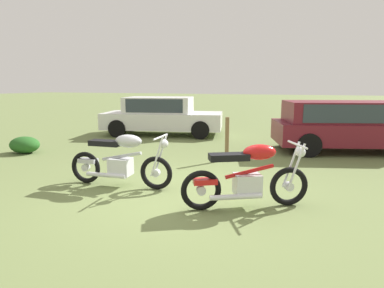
{
  "coord_description": "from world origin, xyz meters",
  "views": [
    {
      "loc": [
        2.07,
        -5.03,
        1.89
      ],
      "look_at": [
        -0.24,
        1.25,
        0.67
      ],
      "focal_mm": 30.54,
      "sensor_mm": 36.0,
      "label": 1
    }
  ],
  "objects_px": {
    "car_burgundy": "(350,123)",
    "car_white": "(161,114)",
    "fence_post_wooden": "(227,139)",
    "motorcycle_silver": "(121,161)",
    "motorcycle_red": "(248,177)",
    "shrub_low": "(25,145)"
  },
  "relations": [
    {
      "from": "car_burgundy",
      "to": "car_white",
      "type": "bearing_deg",
      "value": 154.18
    },
    {
      "from": "motorcycle_silver",
      "to": "car_burgundy",
      "type": "bearing_deg",
      "value": 45.4
    },
    {
      "from": "car_white",
      "to": "fence_post_wooden",
      "type": "relative_size",
      "value": 4.3
    },
    {
      "from": "motorcycle_silver",
      "to": "car_white",
      "type": "relative_size",
      "value": 0.44
    },
    {
      "from": "car_burgundy",
      "to": "shrub_low",
      "type": "relative_size",
      "value": 5.63
    },
    {
      "from": "fence_post_wooden",
      "to": "motorcycle_silver",
      "type": "bearing_deg",
      "value": -115.72
    },
    {
      "from": "motorcycle_silver",
      "to": "fence_post_wooden",
      "type": "distance_m",
      "value": 3.09
    },
    {
      "from": "shrub_low",
      "to": "fence_post_wooden",
      "type": "relative_size",
      "value": 0.78
    },
    {
      "from": "car_white",
      "to": "car_burgundy",
      "type": "xyz_separation_m",
      "value": [
        6.41,
        -1.06,
        0.04
      ]
    },
    {
      "from": "car_white",
      "to": "shrub_low",
      "type": "distance_m",
      "value": 4.95
    },
    {
      "from": "motorcycle_silver",
      "to": "shrub_low",
      "type": "distance_m",
      "value": 4.55
    },
    {
      "from": "car_white",
      "to": "motorcycle_red",
      "type": "bearing_deg",
      "value": -67.66
    },
    {
      "from": "shrub_low",
      "to": "fence_post_wooden",
      "type": "xyz_separation_m",
      "value": [
        5.55,
        1.07,
        0.32
      ]
    },
    {
      "from": "motorcycle_silver",
      "to": "car_burgundy",
      "type": "height_order",
      "value": "car_burgundy"
    },
    {
      "from": "fence_post_wooden",
      "to": "car_white",
      "type": "bearing_deg",
      "value": 135.48
    },
    {
      "from": "motorcycle_red",
      "to": "motorcycle_silver",
      "type": "bearing_deg",
      "value": 145.59
    },
    {
      "from": "car_white",
      "to": "motorcycle_silver",
      "type": "bearing_deg",
      "value": -84.14
    },
    {
      "from": "shrub_low",
      "to": "motorcycle_silver",
      "type": "bearing_deg",
      "value": -22.08
    },
    {
      "from": "motorcycle_red",
      "to": "car_burgundy",
      "type": "xyz_separation_m",
      "value": [
        1.9,
        5.35,
        0.34
      ]
    },
    {
      "from": "motorcycle_red",
      "to": "car_burgundy",
      "type": "distance_m",
      "value": 5.69
    },
    {
      "from": "car_burgundy",
      "to": "shrub_low",
      "type": "xyz_separation_m",
      "value": [
        -8.55,
        -3.37,
        -0.6
      ]
    },
    {
      "from": "motorcycle_red",
      "to": "car_white",
      "type": "bearing_deg",
      "value": 97.02
    }
  ]
}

